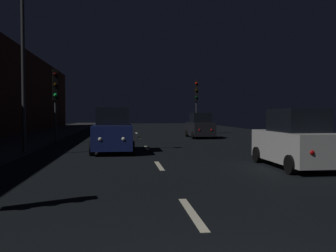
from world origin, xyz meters
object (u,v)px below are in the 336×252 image
at_px(traffic_light_far_left, 55,90).
at_px(car_parked_right_far, 200,126).
at_px(streetlamp_overhead, 33,40).
at_px(car_parked_right_near, 296,141).
at_px(traffic_light_far_right, 196,95).
at_px(car_approaching_headlights, 113,132).

distance_m(traffic_light_far_left, car_parked_right_far, 11.04).
height_order(streetlamp_overhead, car_parked_right_far, streetlamp_overhead).
height_order(streetlamp_overhead, car_parked_right_near, streetlamp_overhead).
height_order(traffic_light_far_left, traffic_light_far_right, traffic_light_far_right).
xyz_separation_m(traffic_light_far_left, traffic_light_far_right, (10.74, 9.52, 0.30)).
xyz_separation_m(streetlamp_overhead, car_parked_right_near, (9.71, -4.90, -4.16)).
bearing_deg(streetlamp_overhead, traffic_light_far_right, 56.47).
bearing_deg(car_parked_right_far, car_parked_right_near, -180.00).
bearing_deg(car_approaching_headlights, car_parked_right_far, 146.50).
xyz_separation_m(traffic_light_far_left, streetlamp_overhead, (0.23, -6.34, 1.79)).
xyz_separation_m(streetlamp_overhead, car_approaching_headlights, (3.41, 0.97, -4.10)).
xyz_separation_m(traffic_light_far_right, streetlamp_overhead, (-10.51, -15.86, 1.49)).
distance_m(car_approaching_headlights, car_parked_right_near, 8.61).
bearing_deg(streetlamp_overhead, traffic_light_far_left, 92.10).
distance_m(traffic_light_far_right, car_parked_right_near, 20.94).
bearing_deg(car_parked_right_near, car_parked_right_far, 0.00).
bearing_deg(car_approaching_headlights, traffic_light_far_left, -145.87).
relative_size(traffic_light_far_right, car_approaching_headlights, 1.16).
bearing_deg(streetlamp_overhead, car_parked_right_near, -26.78).
xyz_separation_m(car_approaching_headlights, car_parked_right_near, (6.30, -5.87, -0.06)).
xyz_separation_m(streetlamp_overhead, car_parked_right_far, (9.71, 10.49, -4.19)).
bearing_deg(streetlamp_overhead, car_approaching_headlights, 15.88).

